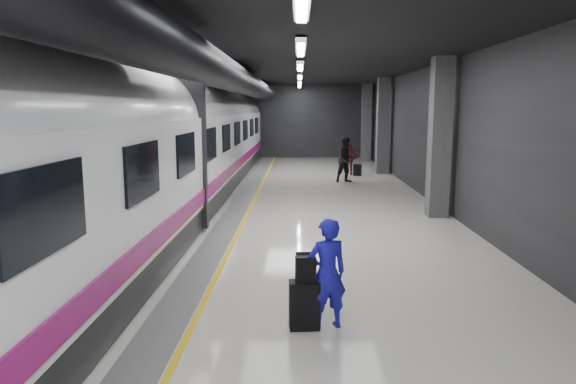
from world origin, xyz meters
TOP-DOWN VIEW (x-y plane):
  - ground at (0.00, 0.00)m, footprint 40.00×40.00m
  - platform_hall at (-0.29, 0.96)m, footprint 10.02×40.02m
  - train at (-3.25, -0.00)m, footprint 3.05×38.00m
  - traveler_main at (0.97, -5.71)m, footprint 0.67×0.55m
  - suitcase_main at (0.65, -5.74)m, footprint 0.44×0.30m
  - shoulder_bag at (0.67, -5.77)m, footprint 0.30×0.19m
  - traveler_far_a at (2.58, 8.89)m, footprint 1.12×0.99m
  - traveler_far_b at (2.92, 11.51)m, footprint 0.90×0.42m
  - suitcase_far at (3.29, 11.05)m, footprint 0.41×0.32m

SIDE VIEW (x-z plane):
  - ground at x=0.00m, z-range 0.00..0.00m
  - suitcase_far at x=3.29m, z-range 0.00..0.53m
  - suitcase_main at x=0.65m, z-range 0.00..0.69m
  - traveler_far_b at x=2.92m, z-range 0.00..1.50m
  - traveler_main at x=0.97m, z-range 0.00..1.59m
  - shoulder_bag at x=0.67m, z-range 0.69..1.06m
  - traveler_far_a at x=2.58m, z-range 0.00..1.91m
  - train at x=-3.25m, z-range 0.04..4.09m
  - platform_hall at x=-0.29m, z-range 1.28..5.79m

